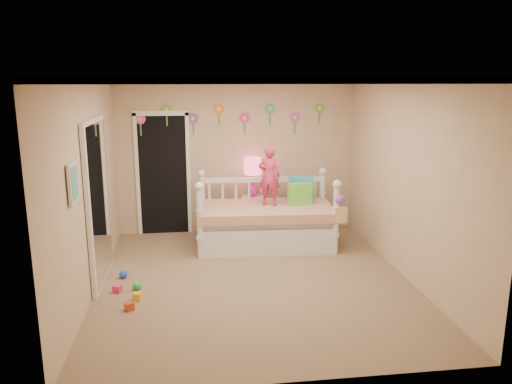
{
  "coord_description": "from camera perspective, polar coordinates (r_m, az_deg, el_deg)",
  "views": [
    {
      "loc": [
        -0.76,
        -6.0,
        2.58
      ],
      "look_at": [
        0.1,
        0.6,
        1.05
      ],
      "focal_mm": 34.72,
      "sensor_mm": 36.0,
      "label": 1
    }
  ],
  "objects": [
    {
      "name": "mirror_closet",
      "position": [
        6.6,
        -17.69,
        -1.1
      ],
      "size": [
        0.07,
        1.3,
        2.1
      ],
      "primitive_type": "cube",
      "color": "white",
      "rests_on": "left_wall"
    },
    {
      "name": "pillow_lime",
      "position": [
        7.77,
        5.09,
        -0.24
      ],
      "size": [
        0.39,
        0.21,
        0.35
      ],
      "primitive_type": "cube",
      "rotation": [
        0.0,
        0.0,
        0.2
      ],
      "color": "#6ED440",
      "rests_on": "daybed"
    },
    {
      "name": "pillow_turquoise",
      "position": [
        8.07,
        5.19,
        0.4
      ],
      "size": [
        0.41,
        0.2,
        0.39
      ],
      "primitive_type": "cube",
      "rotation": [
        0.0,
        0.0,
        -0.18
      ],
      "color": "#25AEBB",
      "rests_on": "daybed"
    },
    {
      "name": "toy_scatter",
      "position": [
        6.53,
        -14.83,
        -10.27
      ],
      "size": [
        0.93,
        1.38,
        0.11
      ],
      "primitive_type": null,
      "rotation": [
        0.0,
        0.0,
        -0.1
      ],
      "color": "#996666",
      "rests_on": "floor"
    },
    {
      "name": "ceiling",
      "position": [
        6.05,
        -0.21,
        13.13
      ],
      "size": [
        4.0,
        4.5,
        0.01
      ],
      "primitive_type": "cube",
      "color": "white",
      "rests_on": "floor"
    },
    {
      "name": "floor",
      "position": [
        6.58,
        -0.19,
        -10.15
      ],
      "size": [
        4.0,
        4.5,
        0.01
      ],
      "primitive_type": "cube",
      "color": "#7F684C",
      "rests_on": "ground"
    },
    {
      "name": "flower_decals",
      "position": [
        8.29,
        -2.8,
        8.5
      ],
      "size": [
        3.4,
        0.02,
        0.5
      ],
      "primitive_type": null,
      "color": "#B2668C",
      "rests_on": "back_wall"
    },
    {
      "name": "hanging_bag",
      "position": [
        7.38,
        9.56,
        -2.0
      ],
      "size": [
        0.2,
        0.16,
        0.36
      ],
      "primitive_type": null,
      "color": "beige",
      "rests_on": "daybed"
    },
    {
      "name": "wall_picture",
      "position": [
        5.34,
        -20.35,
        1.0
      ],
      "size": [
        0.05,
        0.34,
        0.42
      ],
      "primitive_type": "cube",
      "color": "white",
      "rests_on": "left_wall"
    },
    {
      "name": "right_wall",
      "position": [
        6.73,
        16.95,
        1.41
      ],
      "size": [
        0.01,
        4.5,
        2.6
      ],
      "primitive_type": "cube",
      "color": "tan",
      "rests_on": "floor"
    },
    {
      "name": "nightstand",
      "position": [
        8.44,
        -0.36,
        -2.59
      ],
      "size": [
        0.42,
        0.34,
        0.64
      ],
      "primitive_type": "cube",
      "rotation": [
        0.0,
        0.0,
        -0.13
      ],
      "color": "white",
      "rests_on": "floor"
    },
    {
      "name": "closet_doorway",
      "position": [
        8.4,
        -10.65,
        2.12
      ],
      "size": [
        0.9,
        0.04,
        2.07
      ],
      "primitive_type": "cube",
      "color": "black",
      "rests_on": "back_wall"
    },
    {
      "name": "table_lamp",
      "position": [
        8.27,
        -0.37,
        2.45
      ],
      "size": [
        0.3,
        0.3,
        0.66
      ],
      "color": "#E31E93",
      "rests_on": "nightstand"
    },
    {
      "name": "daybed",
      "position": [
        7.74,
        1.09,
        -2.08
      ],
      "size": [
        2.18,
        1.26,
        1.15
      ],
      "primitive_type": null,
      "rotation": [
        0.0,
        0.0,
        -0.06
      ],
      "color": "white",
      "rests_on": "floor"
    },
    {
      "name": "left_wall",
      "position": [
        6.26,
        -18.67,
        0.45
      ],
      "size": [
        0.01,
        4.5,
        2.6
      ],
      "primitive_type": "cube",
      "color": "tan",
      "rests_on": "floor"
    },
    {
      "name": "crown_molding",
      "position": [
        6.05,
        -0.21,
        12.84
      ],
      "size": [
        4.0,
        4.5,
        0.06
      ],
      "primitive_type": null,
      "color": "white",
      "rests_on": "ceiling"
    },
    {
      "name": "child",
      "position": [
        7.66,
        1.54,
        1.85
      ],
      "size": [
        0.39,
        0.32,
        0.93
      ],
      "primitive_type": "imported",
      "rotation": [
        0.0,
        0.0,
        2.84
      ],
      "color": "#DA3160",
      "rests_on": "daybed"
    },
    {
      "name": "back_wall",
      "position": [
        8.39,
        -2.15,
        4.16
      ],
      "size": [
        4.0,
        0.01,
        2.6
      ],
      "primitive_type": "cube",
      "color": "tan",
      "rests_on": "floor"
    }
  ]
}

